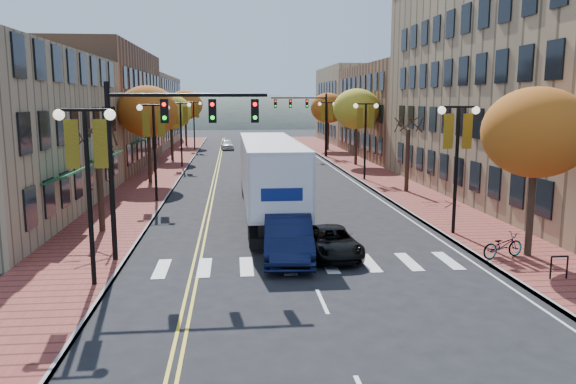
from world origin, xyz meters
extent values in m
plane|color=black|center=(0.00, 0.00, 0.00)|extent=(200.00, 200.00, 0.00)
cube|color=brown|center=(-9.00, 32.50, 0.07)|extent=(4.00, 85.00, 0.15)
cube|color=brown|center=(9.00, 32.50, 0.07)|extent=(4.00, 85.00, 0.15)
cube|color=brown|center=(-17.00, 36.00, 5.50)|extent=(12.00, 24.00, 11.00)
cube|color=#9E8966|center=(-17.00, 61.00, 4.75)|extent=(12.00, 26.00, 9.50)
cube|color=#997F5B|center=(18.50, 16.00, 7.50)|extent=(15.00, 28.00, 15.00)
cube|color=brown|center=(18.50, 42.00, 5.00)|extent=(15.00, 24.00, 10.00)
cube|color=#9E8966|center=(18.50, 64.00, 5.50)|extent=(15.00, 20.00, 11.00)
cylinder|color=#382619|center=(-9.00, 8.00, 2.25)|extent=(0.28, 0.28, 4.20)
cylinder|color=#382619|center=(-9.00, 24.00, 2.60)|extent=(0.28, 0.28, 4.90)
ellipsoid|color=#BE4716|center=(-9.00, 24.00, 5.46)|extent=(4.48, 4.48, 3.81)
cylinder|color=#382619|center=(-9.00, 40.00, 2.42)|extent=(0.28, 0.28, 4.55)
ellipsoid|color=gold|center=(-9.00, 40.00, 5.07)|extent=(4.16, 4.16, 3.54)
cylinder|color=#382619|center=(-9.00, 58.00, 2.67)|extent=(0.28, 0.28, 5.04)
ellipsoid|color=#BE4716|center=(-9.00, 58.00, 5.62)|extent=(4.61, 4.61, 3.92)
cylinder|color=#382619|center=(9.00, 2.00, 2.42)|extent=(0.28, 0.28, 4.55)
ellipsoid|color=#BE4716|center=(9.00, 2.00, 5.07)|extent=(4.16, 4.16, 3.54)
cylinder|color=#382619|center=(9.00, 18.00, 2.25)|extent=(0.28, 0.28, 4.20)
cylinder|color=#382619|center=(9.00, 34.00, 2.60)|extent=(0.28, 0.28, 4.90)
ellipsoid|color=gold|center=(9.00, 34.00, 5.46)|extent=(4.48, 4.48, 3.81)
cylinder|color=#382619|center=(9.00, 50.00, 2.53)|extent=(0.28, 0.28, 4.76)
ellipsoid|color=#BE4716|center=(9.00, 50.00, 5.30)|extent=(4.35, 4.35, 3.70)
cylinder|color=black|center=(-7.50, 0.00, 3.00)|extent=(0.16, 0.16, 6.00)
cylinder|color=black|center=(-7.50, 0.00, 6.00)|extent=(1.60, 0.10, 0.10)
sphere|color=#FFF2CC|center=(-8.30, 0.00, 5.85)|extent=(0.36, 0.36, 0.36)
sphere|color=#FFF2CC|center=(-6.70, 0.00, 5.85)|extent=(0.36, 0.36, 0.36)
cube|color=gold|center=(-7.95, 0.00, 4.90)|extent=(0.45, 0.03, 1.60)
cube|color=gold|center=(-7.05, 0.00, 4.90)|extent=(0.45, 0.03, 1.60)
cylinder|color=black|center=(-7.50, 16.00, 3.00)|extent=(0.16, 0.16, 6.00)
cylinder|color=black|center=(-7.50, 16.00, 6.00)|extent=(1.60, 0.10, 0.10)
sphere|color=#FFF2CC|center=(-8.30, 16.00, 5.85)|extent=(0.36, 0.36, 0.36)
sphere|color=#FFF2CC|center=(-6.70, 16.00, 5.85)|extent=(0.36, 0.36, 0.36)
cube|color=gold|center=(-7.95, 16.00, 4.90)|extent=(0.45, 0.03, 1.60)
cube|color=gold|center=(-7.05, 16.00, 4.90)|extent=(0.45, 0.03, 1.60)
cylinder|color=black|center=(-7.50, 34.00, 3.00)|extent=(0.16, 0.16, 6.00)
cylinder|color=black|center=(-7.50, 34.00, 6.00)|extent=(1.60, 0.10, 0.10)
sphere|color=#FFF2CC|center=(-8.30, 34.00, 5.85)|extent=(0.36, 0.36, 0.36)
sphere|color=#FFF2CC|center=(-6.70, 34.00, 5.85)|extent=(0.36, 0.36, 0.36)
cube|color=gold|center=(-7.95, 34.00, 4.90)|extent=(0.45, 0.03, 1.60)
cube|color=gold|center=(-7.05, 34.00, 4.90)|extent=(0.45, 0.03, 1.60)
cylinder|color=black|center=(-7.50, 52.00, 3.00)|extent=(0.16, 0.16, 6.00)
cylinder|color=black|center=(-7.50, 52.00, 6.00)|extent=(1.60, 0.10, 0.10)
sphere|color=#FFF2CC|center=(-8.30, 52.00, 5.85)|extent=(0.36, 0.36, 0.36)
sphere|color=#FFF2CC|center=(-6.70, 52.00, 5.85)|extent=(0.36, 0.36, 0.36)
cube|color=gold|center=(-7.95, 52.00, 4.90)|extent=(0.45, 0.03, 1.60)
cube|color=gold|center=(-7.05, 52.00, 4.90)|extent=(0.45, 0.03, 1.60)
cylinder|color=black|center=(7.50, 6.00, 3.00)|extent=(0.16, 0.16, 6.00)
cylinder|color=black|center=(7.50, 6.00, 6.00)|extent=(1.60, 0.10, 0.10)
sphere|color=#FFF2CC|center=(6.70, 6.00, 5.85)|extent=(0.36, 0.36, 0.36)
sphere|color=#FFF2CC|center=(8.30, 6.00, 5.85)|extent=(0.36, 0.36, 0.36)
cube|color=gold|center=(7.05, 6.00, 4.90)|extent=(0.45, 0.03, 1.60)
cube|color=gold|center=(7.95, 6.00, 4.90)|extent=(0.45, 0.03, 1.60)
cylinder|color=black|center=(7.50, 24.00, 3.00)|extent=(0.16, 0.16, 6.00)
cylinder|color=black|center=(7.50, 24.00, 6.00)|extent=(1.60, 0.10, 0.10)
sphere|color=#FFF2CC|center=(6.70, 24.00, 5.85)|extent=(0.36, 0.36, 0.36)
sphere|color=#FFF2CC|center=(8.30, 24.00, 5.85)|extent=(0.36, 0.36, 0.36)
cube|color=gold|center=(7.05, 24.00, 4.90)|extent=(0.45, 0.03, 1.60)
cube|color=gold|center=(7.95, 24.00, 4.90)|extent=(0.45, 0.03, 1.60)
cylinder|color=black|center=(7.50, 42.00, 3.00)|extent=(0.16, 0.16, 6.00)
cylinder|color=black|center=(7.50, 42.00, 6.00)|extent=(1.60, 0.10, 0.10)
sphere|color=#FFF2CC|center=(6.70, 42.00, 5.85)|extent=(0.36, 0.36, 0.36)
sphere|color=#FFF2CC|center=(8.30, 42.00, 5.85)|extent=(0.36, 0.36, 0.36)
cube|color=gold|center=(7.05, 42.00, 4.90)|extent=(0.45, 0.03, 1.60)
cube|color=gold|center=(7.95, 42.00, 4.90)|extent=(0.45, 0.03, 1.60)
cylinder|color=black|center=(-7.40, 3.00, 3.50)|extent=(0.20, 0.20, 7.00)
cylinder|color=black|center=(-4.40, 3.00, 6.50)|extent=(6.00, 0.14, 0.14)
cube|color=black|center=(-5.30, 3.00, 5.90)|extent=(0.30, 0.25, 0.90)
sphere|color=#FF0C0C|center=(-5.30, 2.86, 6.15)|extent=(0.16, 0.16, 0.16)
cube|color=black|center=(-3.50, 3.00, 5.90)|extent=(0.30, 0.25, 0.90)
sphere|color=#FF0C0C|center=(-3.50, 2.86, 6.15)|extent=(0.16, 0.16, 0.16)
cube|color=black|center=(-1.88, 3.00, 5.90)|extent=(0.30, 0.25, 0.90)
sphere|color=#FF0C0C|center=(-1.88, 2.86, 6.15)|extent=(0.16, 0.16, 0.16)
cylinder|color=black|center=(7.40, 42.00, 3.50)|extent=(0.20, 0.20, 7.00)
cylinder|color=black|center=(4.40, 42.00, 6.50)|extent=(6.00, 0.14, 0.14)
cube|color=black|center=(5.30, 42.00, 5.90)|extent=(0.30, 0.25, 0.90)
sphere|color=#FF0C0C|center=(5.30, 41.86, 6.15)|extent=(0.16, 0.16, 0.16)
cube|color=black|center=(3.50, 42.00, 5.90)|extent=(0.30, 0.25, 0.90)
sphere|color=#FF0C0C|center=(3.50, 41.86, 6.15)|extent=(0.16, 0.16, 0.16)
cube|color=black|center=(1.88, 42.00, 5.90)|extent=(0.30, 0.25, 0.90)
sphere|color=#FF0C0C|center=(1.88, 41.86, 6.15)|extent=(0.16, 0.16, 0.16)
cube|color=black|center=(-0.84, 10.36, 0.90)|extent=(1.12, 13.79, 0.37)
cube|color=silver|center=(-0.84, 10.36, 2.76)|extent=(2.82, 13.80, 2.97)
cube|color=black|center=(-0.88, 18.84, 1.75)|extent=(2.67, 3.19, 2.65)
cylinder|color=black|center=(-1.93, 4.84, 0.53)|extent=(0.38, 1.06, 1.06)
cylinder|color=black|center=(0.30, 4.85, 0.53)|extent=(0.38, 1.06, 1.06)
cylinder|color=black|center=(-1.93, 6.12, 0.53)|extent=(0.38, 1.06, 1.06)
cylinder|color=black|center=(0.29, 6.13, 0.53)|extent=(0.38, 1.06, 1.06)
cylinder|color=black|center=(-1.99, 17.57, 0.53)|extent=(0.38, 1.06, 1.06)
cylinder|color=black|center=(0.24, 17.58, 0.53)|extent=(0.38, 1.06, 1.06)
cylinder|color=black|center=(-2.00, 19.90, 0.53)|extent=(0.38, 1.06, 1.06)
cylinder|color=black|center=(0.23, 19.91, 0.53)|extent=(0.38, 1.06, 1.06)
imported|color=black|center=(-0.60, 2.86, 0.89)|extent=(2.26, 5.52, 1.78)
imported|color=black|center=(1.18, 3.12, 0.60)|extent=(2.21, 4.41, 1.20)
imported|color=white|center=(-3.47, 53.21, 0.65)|extent=(1.80, 3.93, 1.31)
imported|color=#B2B3BA|center=(1.25, 63.47, 0.61)|extent=(2.23, 4.39, 1.22)
imported|color=#9C9CA3|center=(1.87, 64.31, 0.63)|extent=(1.57, 3.92, 1.27)
imported|color=gray|center=(7.80, 1.73, 0.65)|extent=(2.01, 1.18, 1.00)
camera|label=1|loc=(-2.75, -18.81, 6.34)|focal=35.00mm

